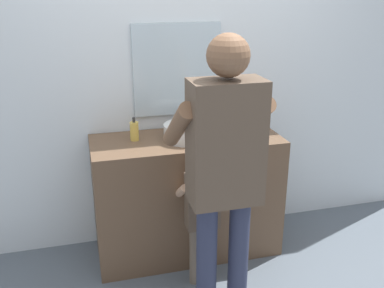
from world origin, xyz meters
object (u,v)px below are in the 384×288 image
Objects in this scene: child_toddler at (202,208)px; adult_parent at (224,161)px; soap_bottle at (134,131)px; toothbrush_cup at (233,126)px.

adult_parent is (0.03, -0.33, 0.46)m from child_toddler.
adult_parent is (0.38, -0.79, 0.05)m from soap_bottle.
soap_bottle is 0.71m from child_toddler.
adult_parent is at bearing -85.63° from child_toddler.
toothbrush_cup is at bearing -3.49° from soap_bottle.
toothbrush_cup is 1.25× the size of soap_bottle.
child_toddler is at bearing 94.37° from adult_parent.
adult_parent reaches higher than toothbrush_cup.
soap_bottle is (-0.70, 0.04, 0.01)m from toothbrush_cup.
toothbrush_cup is 0.82m from adult_parent.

